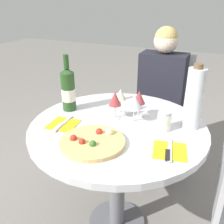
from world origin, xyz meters
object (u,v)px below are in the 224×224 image
object	(u,v)px
wine_bottle	(68,90)
tall_carafe	(194,99)
chair_behind_diner	(161,112)
pizza_large	(93,141)
seated_diner	(157,112)
dining_table	(118,144)

from	to	relation	value
wine_bottle	tall_carafe	size ratio (longest dim) A/B	0.98
chair_behind_diner	pizza_large	xyz separation A→B (m)	(-0.08, -1.08, 0.30)
chair_behind_diner	pizza_large	distance (m)	1.13
seated_diner	tall_carafe	size ratio (longest dim) A/B	3.47
pizza_large	tall_carafe	world-z (taller)	tall_carafe
dining_table	pizza_large	bearing A→B (deg)	-98.33
dining_table	wine_bottle	size ratio (longest dim) A/B	2.84
dining_table	wine_bottle	xyz separation A→B (m)	(-0.35, 0.06, 0.26)
dining_table	seated_diner	size ratio (longest dim) A/B	0.81
pizza_large	tall_carafe	xyz separation A→B (m)	(0.40, 0.36, 0.15)
pizza_large	tall_carafe	distance (m)	0.56
chair_behind_diner	wine_bottle	xyz separation A→B (m)	(-0.40, -0.79, 0.41)
dining_table	pizza_large	world-z (taller)	pizza_large
dining_table	seated_diner	world-z (taller)	seated_diner
chair_behind_diner	seated_diner	distance (m)	0.16
pizza_large	wine_bottle	xyz separation A→B (m)	(-0.32, 0.29, 0.12)
chair_behind_diner	seated_diner	world-z (taller)	seated_diner
pizza_large	tall_carafe	size ratio (longest dim) A/B	0.90
seated_diner	pizza_large	size ratio (longest dim) A/B	3.83
seated_diner	dining_table	bearing A→B (deg)	85.84
chair_behind_diner	tall_carafe	bearing A→B (deg)	113.40
chair_behind_diner	tall_carafe	world-z (taller)	tall_carafe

